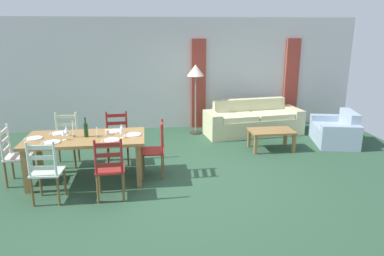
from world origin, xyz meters
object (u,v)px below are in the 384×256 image
(wine_glass_far_right, at_px, (121,127))
(standing_lamp, at_px, (196,75))
(wine_bottle, at_px, (86,130))
(armchair_upholstered, at_px, (337,132))
(dining_chair_head_west, at_px, (15,155))
(coffee_cup_primary, at_px, (107,132))
(coffee_table, at_px, (272,133))
(dining_table, at_px, (85,142))
(dining_chair_far_right, at_px, (117,138))
(dining_chair_near_right, at_px, (110,169))
(wine_glass_near_right, at_px, (121,131))
(wine_glass_near_left, at_px, (63,133))
(couch, at_px, (252,122))
(dining_chair_head_east, at_px, (155,149))
(wine_glass_far_left, at_px, (66,129))
(dining_chair_near_left, at_px, (46,172))
(dining_chair_far_left, at_px, (66,140))

(wine_glass_far_right, relative_size, standing_lamp, 0.10)
(wine_bottle, relative_size, armchair_upholstered, 0.24)
(dining_chair_head_west, relative_size, coffee_cup_primary, 10.67)
(coffee_table, bearing_deg, dining_table, -162.67)
(dining_chair_far_right, height_order, wine_bottle, wine_bottle)
(dining_chair_near_right, height_order, wine_bottle, wine_bottle)
(wine_bottle, distance_m, coffee_table, 3.73)
(wine_glass_far_right, bearing_deg, wine_glass_near_right, -87.28)
(dining_chair_far_right, relative_size, armchair_upholstered, 0.74)
(dining_chair_head_west, xyz_separation_m, coffee_table, (4.67, 1.08, -0.12))
(wine_glass_near_left, distance_m, couch, 4.56)
(dining_chair_head_east, xyz_separation_m, wine_glass_far_left, (-1.44, 0.10, 0.38))
(dining_chair_near_right, height_order, dining_chair_far_right, same)
(dining_chair_near_right, xyz_separation_m, wine_glass_far_right, (0.14, 0.88, 0.38))
(wine_glass_far_right, bearing_deg, dining_chair_head_east, -9.86)
(dining_chair_near_left, height_order, couch, dining_chair_near_left)
(dining_chair_near_left, relative_size, dining_chair_far_left, 1.00)
(wine_glass_far_left, xyz_separation_m, couch, (3.81, 2.19, -0.57))
(wine_glass_far_left, height_order, coffee_cup_primary, wine_glass_far_left)
(dining_chair_near_left, distance_m, dining_chair_far_left, 1.53)
(wine_glass_near_right, height_order, coffee_cup_primary, wine_glass_near_right)
(dining_chair_near_right, relative_size, dining_chair_head_west, 1.00)
(wine_bottle, xyz_separation_m, coffee_cup_primary, (0.33, 0.06, -0.07))
(wine_glass_far_right, relative_size, couch, 0.07)
(dining_chair_head_east, bearing_deg, coffee_cup_primary, 177.61)
(dining_chair_head_east, xyz_separation_m, coffee_cup_primary, (-0.78, 0.03, 0.32))
(dining_chair_near_left, bearing_deg, wine_glass_far_left, 81.07)
(coffee_table, bearing_deg, dining_chair_far_left, -175.50)
(coffee_cup_primary, xyz_separation_m, standing_lamp, (1.81, 2.44, 0.62))
(dining_chair_far_left, bearing_deg, dining_chair_head_east, -25.25)
(dining_table, height_order, wine_glass_far_right, wine_glass_far_right)
(dining_chair_head_west, bearing_deg, dining_chair_far_right, 25.35)
(dining_chair_far_right, distance_m, coffee_table, 3.12)
(dining_chair_head_west, height_order, coffee_cup_primary, dining_chair_head_west)
(dining_chair_near_right, distance_m, dining_chair_head_east, 1.04)
(wine_bottle, bearing_deg, dining_chair_far_left, 122.49)
(coffee_cup_primary, bearing_deg, armchair_upholstered, 14.96)
(dining_chair_far_right, xyz_separation_m, armchair_upholstered, (4.68, 0.57, -0.23))
(dining_table, height_order, wine_bottle, wine_bottle)
(dining_chair_far_left, xyz_separation_m, armchair_upholstered, (5.60, 0.55, -0.23))
(dining_chair_near_right, xyz_separation_m, dining_chair_far_right, (0.00, 1.52, 0.00))
(dining_chair_head_west, height_order, wine_glass_far_right, dining_chair_head_west)
(dining_chair_far_right, bearing_deg, wine_glass_far_right, -78.37)
(dining_table, height_order, dining_chair_near_right, dining_chair_near_right)
(wine_glass_near_right, distance_m, standing_lamp, 3.12)
(dining_table, relative_size, dining_chair_far_right, 1.98)
(wine_glass_near_right, height_order, standing_lamp, standing_lamp)
(couch, bearing_deg, dining_chair_far_right, -153.10)
(dining_chair_far_right, bearing_deg, coffee_table, 6.14)
(wine_bottle, xyz_separation_m, wine_glass_near_right, (0.57, -0.14, -0.01))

